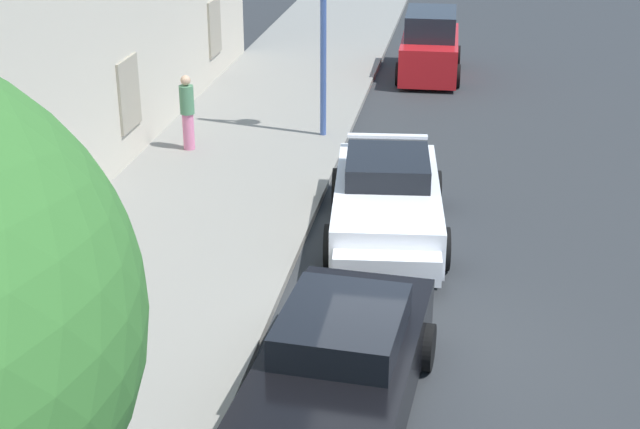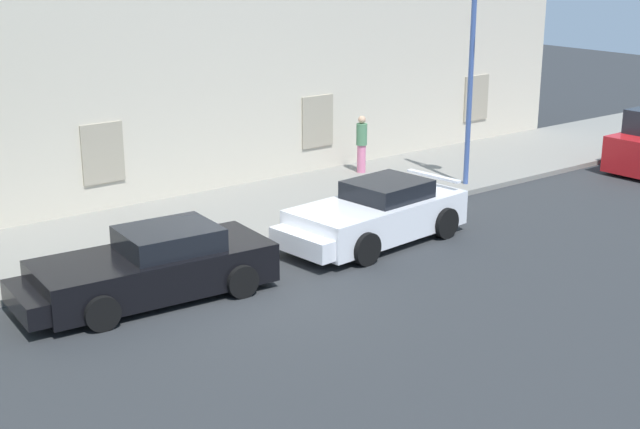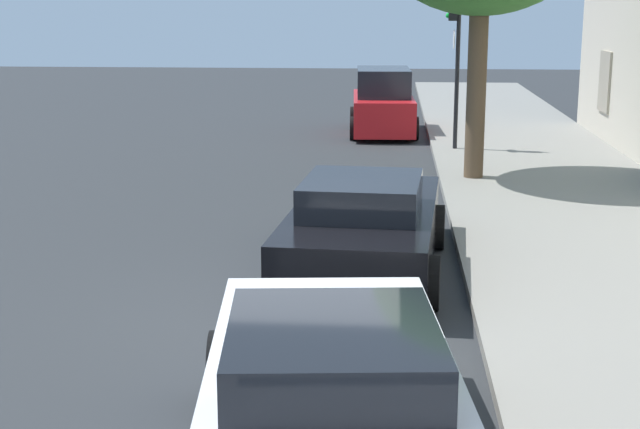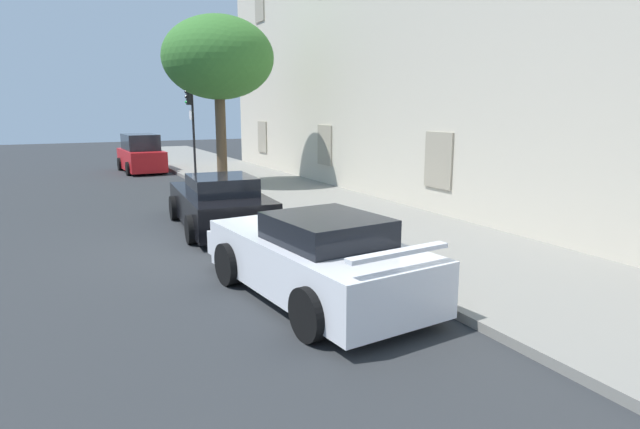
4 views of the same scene
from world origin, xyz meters
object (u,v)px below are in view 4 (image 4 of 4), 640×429
(hatchback_distant, at_px, (141,155))
(traffic_light, at_px, (191,115))
(sportscar_red_lead, at_px, (218,203))
(sportscar_yellow_flank, at_px, (310,257))
(tree_near_kerb, at_px, (218,58))

(hatchback_distant, height_order, traffic_light, traffic_light)
(sportscar_red_lead, xyz_separation_m, traffic_light, (-9.89, 1.75, 2.10))
(sportscar_yellow_flank, relative_size, hatchback_distant, 1.22)
(tree_near_kerb, bearing_deg, traffic_light, -176.72)
(sportscar_red_lead, xyz_separation_m, sportscar_yellow_flank, (5.63, -0.10, 0.03))
(sportscar_yellow_flank, xyz_separation_m, traffic_light, (-15.52, 1.85, 2.07))
(traffic_light, bearing_deg, sportscar_red_lead, -10.05)
(sportscar_red_lead, distance_m, sportscar_yellow_flank, 5.63)
(sportscar_red_lead, relative_size, tree_near_kerb, 0.83)
(sportscar_red_lead, relative_size, hatchback_distant, 1.28)
(sportscar_yellow_flank, bearing_deg, tree_near_kerb, 170.12)
(hatchback_distant, xyz_separation_m, traffic_light, (3.31, 1.68, 1.88))
(sportscar_yellow_flank, xyz_separation_m, tree_near_kerb, (-11.86, 2.06, 4.10))
(sportscar_yellow_flank, height_order, hatchback_distant, hatchback_distant)
(sportscar_red_lead, bearing_deg, sportscar_yellow_flank, -1.03)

